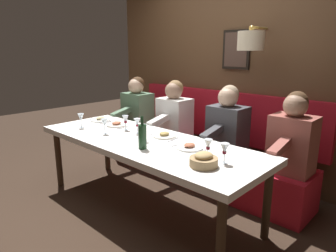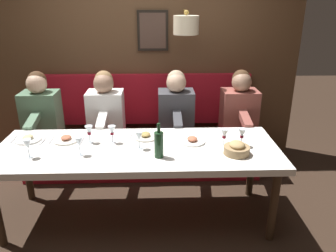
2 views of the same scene
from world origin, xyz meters
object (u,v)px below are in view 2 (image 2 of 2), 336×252
Objects in this scene: diner_near at (176,108)px; diner_middle at (106,108)px; wine_glass_5 at (224,134)px; dining_table at (138,154)px; wine_glass_1 at (79,142)px; wine_glass_3 at (28,145)px; diner_far at (41,109)px; wine_glass_4 at (89,131)px; diner_nearest at (239,107)px; bread_bowl at (237,149)px; wine_bottle at (159,144)px; wine_glass_6 at (139,136)px; wine_glass_0 at (242,134)px; wine_glass_2 at (112,131)px.

diner_near is 0.80m from diner_middle.
dining_table is at bearing 89.94° from wine_glass_5.
wine_glass_1 is 0.41m from wine_glass_3.
wine_glass_4 is (-0.76, -0.69, 0.04)m from diner_far.
diner_nearest is 2.24m from diner_far.
diner_middle is at bearing 53.07° from wine_glass_5.
diner_nearest is at bearing -21.34° from wine_glass_5.
diner_nearest reaches higher than wine_glass_5.
bread_bowl is at bearing -89.74° from wine_glass_3.
diner_far is (0.00, 0.72, 0.00)m from diner_middle.
diner_far is 4.82× the size of wine_glass_4.
diner_far is at bearing 41.92° from wine_glass_4.
diner_middle is 2.64× the size of wine_bottle.
wine_bottle is at bearing -151.17° from diner_middle.
diner_middle reaches higher than wine_glass_6.
wine_glass_0 is 1.00× the size of wine_glass_1.
diner_middle is 4.82× the size of wine_glass_1.
diner_nearest is 1.52m from diner_middle.
wine_glass_6 is at bearing -118.45° from wine_glass_2.
bread_bowl is (-0.16, 0.08, -0.07)m from wine_glass_0.
diner_near is (0.88, -0.39, 0.14)m from dining_table.
diner_nearest is at bearing -11.98° from wine_glass_0.
diner_nearest reaches higher than wine_glass_1.
wine_glass_1 and wine_glass_2 have the same top height.
wine_glass_4 is at bearing 85.08° from wine_glass_0.
diner_far reaches higher than wine_glass_5.
wine_glass_1 is 1.00× the size of wine_glass_2.
diner_near reaches higher than wine_glass_0.
diner_far reaches higher than bread_bowl.
wine_glass_3 is 0.75× the size of bread_bowl.
wine_glass_1 is at bearing -85.31° from wine_glass_3.
diner_near is at bearing -22.32° from wine_glass_6.
wine_glass_5 is at bearing -90.06° from dining_table.
diner_nearest reaches higher than wine_glass_3.
wine_glass_3 and wine_glass_5 have the same top height.
diner_nearest is 1.00× the size of diner_near.
wine_glass_1 and wine_glass_3 have the same top height.
wine_bottle reaches higher than wine_glass_3.
wine_glass_2 is at bearing -92.67° from wine_glass_4.
diner_middle is at bearing 28.83° from wine_bottle.
wine_glass_4 reaches higher than bread_bowl.
wine_glass_5 is at bearing -84.17° from wine_glass_3.
bread_bowl is (-0.28, -1.29, -0.07)m from wine_glass_4.
wine_glass_1 is (-1.02, -0.65, 0.04)m from diner_far.
diner_far is 1.08m from wine_glass_3.
wine_glass_5 is (-0.11, -1.00, -0.00)m from wine_glass_2.
wine_glass_6 is (-0.91, 1.10, 0.04)m from diner_nearest.
diner_near reaches higher than wine_glass_3.
dining_table is 0.53m from wine_glass_1.
diner_near is 1.00× the size of diner_middle.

